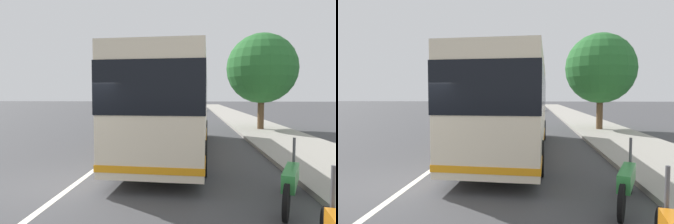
% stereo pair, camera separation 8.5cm
% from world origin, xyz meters
% --- Properties ---
extents(ground_plane, '(220.00, 220.00, 0.00)m').
position_xyz_m(ground_plane, '(0.00, 0.00, 0.00)').
color(ground_plane, '#424244').
extents(sidewalk_curb, '(110.00, 3.60, 0.14)m').
position_xyz_m(sidewalk_curb, '(10.00, -7.34, 0.07)').
color(sidewalk_curb, '#9E998E').
rests_on(sidewalk_curb, ground).
extents(lane_divider_line, '(110.00, 0.16, 0.01)m').
position_xyz_m(lane_divider_line, '(10.00, 0.00, 0.00)').
color(lane_divider_line, silver).
rests_on(lane_divider_line, ground).
extents(coach_bus, '(10.34, 2.96, 3.45)m').
position_xyz_m(coach_bus, '(4.33, -2.22, 1.97)').
color(coach_bus, beige).
rests_on(coach_bus, ground).
extents(motorcycle_by_tree, '(2.20, 0.99, 1.29)m').
position_xyz_m(motorcycle_by_tree, '(-0.91, -4.90, 0.49)').
color(motorcycle_by_tree, black).
rests_on(motorcycle_by_tree, ground).
extents(car_far_distant, '(4.26, 2.07, 1.50)m').
position_xyz_m(car_far_distant, '(35.46, 1.80, 0.72)').
color(car_far_distant, navy).
rests_on(car_far_distant, ground).
extents(car_oncoming, '(4.13, 1.87, 1.38)m').
position_xyz_m(car_oncoming, '(41.90, -2.53, 0.66)').
color(car_oncoming, '#2D7238').
rests_on(car_oncoming, ground).
extents(car_behind_bus, '(4.45, 2.06, 1.50)m').
position_xyz_m(car_behind_bus, '(36.72, -3.02, 0.70)').
color(car_behind_bus, gray).
rests_on(car_behind_bus, ground).
extents(roadside_tree_mid_block, '(4.34, 4.34, 6.10)m').
position_xyz_m(roadside_tree_mid_block, '(11.54, -7.16, 3.92)').
color(roadside_tree_mid_block, brown).
rests_on(roadside_tree_mid_block, ground).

